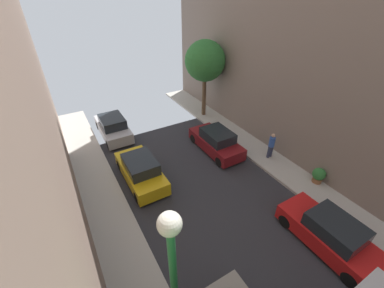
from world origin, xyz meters
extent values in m
cube|color=gold|center=(-2.70, 11.02, 0.55)|extent=(1.76, 4.20, 0.76)
cube|color=#1E2328|center=(-2.70, 10.87, 1.25)|extent=(1.56, 2.10, 0.64)
cylinder|color=black|center=(-3.48, 12.57, 0.32)|extent=(0.22, 0.64, 0.64)
cylinder|color=black|center=(-1.92, 12.57, 0.32)|extent=(0.22, 0.64, 0.64)
cylinder|color=black|center=(-3.48, 9.47, 0.32)|extent=(0.22, 0.64, 0.64)
cylinder|color=black|center=(-1.92, 9.47, 0.32)|extent=(0.22, 0.64, 0.64)
cube|color=silver|center=(-2.70, 16.73, 0.55)|extent=(1.76, 4.20, 0.76)
cube|color=#1E2328|center=(-2.70, 16.58, 1.25)|extent=(1.56, 2.10, 0.64)
cylinder|color=black|center=(-3.48, 18.28, 0.32)|extent=(0.22, 0.64, 0.64)
cylinder|color=black|center=(-1.92, 18.28, 0.32)|extent=(0.22, 0.64, 0.64)
cylinder|color=black|center=(-3.48, 15.18, 0.32)|extent=(0.22, 0.64, 0.64)
cylinder|color=black|center=(-1.92, 15.18, 0.32)|extent=(0.22, 0.64, 0.64)
cube|color=red|center=(2.70, 3.03, 0.55)|extent=(1.76, 4.20, 0.76)
cube|color=#1E2328|center=(2.70, 2.88, 1.25)|extent=(1.56, 2.10, 0.64)
cylinder|color=black|center=(1.92, 4.58, 0.32)|extent=(0.22, 0.64, 0.64)
cylinder|color=black|center=(3.48, 4.58, 0.32)|extent=(0.22, 0.64, 0.64)
cylinder|color=black|center=(1.92, 1.48, 0.32)|extent=(0.22, 0.64, 0.64)
cylinder|color=black|center=(3.48, 1.48, 0.32)|extent=(0.22, 0.64, 0.64)
cube|color=maroon|center=(2.70, 11.34, 0.55)|extent=(1.76, 4.20, 0.76)
cube|color=#1E2328|center=(2.70, 11.19, 1.25)|extent=(1.56, 2.10, 0.64)
cylinder|color=black|center=(1.92, 12.89, 0.32)|extent=(0.22, 0.64, 0.64)
cylinder|color=black|center=(3.48, 12.89, 0.32)|extent=(0.22, 0.64, 0.64)
cylinder|color=black|center=(1.92, 9.79, 0.32)|extent=(0.22, 0.64, 0.64)
cylinder|color=black|center=(3.48, 9.79, 0.32)|extent=(0.22, 0.64, 0.64)
cylinder|color=#2D334C|center=(5.02, 8.81, 0.56)|extent=(0.18, 0.18, 0.82)
cylinder|color=#2D334C|center=(5.24, 8.81, 0.56)|extent=(0.18, 0.18, 0.82)
cylinder|color=#3359B2|center=(5.13, 8.81, 1.29)|extent=(0.36, 0.36, 0.64)
sphere|color=tan|center=(5.13, 8.81, 1.75)|extent=(0.24, 0.24, 0.24)
cylinder|color=brown|center=(4.78, 16.11, 1.80)|extent=(0.33, 0.33, 3.30)
sphere|color=#2D7233|center=(4.78, 16.11, 4.61)|extent=(3.07, 3.07, 3.07)
cylinder|color=brown|center=(5.70, 5.71, 0.29)|extent=(0.51, 0.51, 0.28)
sphere|color=#2D7233|center=(5.70, 5.71, 0.71)|extent=(0.70, 0.70, 0.70)
sphere|color=white|center=(-4.60, 2.76, 6.24)|extent=(0.44, 0.44, 0.44)
camera|label=1|loc=(-5.62, 0.28, 9.58)|focal=23.00mm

